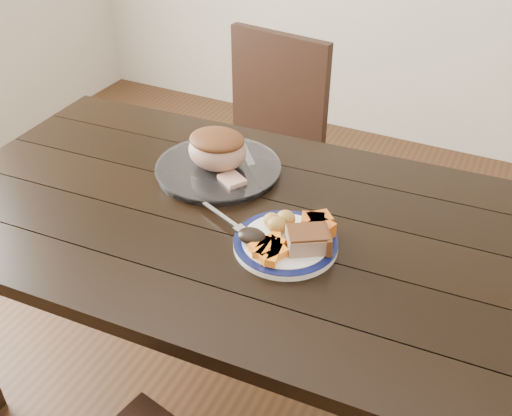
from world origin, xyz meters
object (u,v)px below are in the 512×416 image
at_px(roast_joint, 217,150).
at_px(carving_knife, 254,172).
at_px(pork_slice, 307,240).
at_px(serving_platter, 218,170).
at_px(dining_table, 233,240).
at_px(fork, 229,221).
at_px(dinner_plate, 286,244).
at_px(chair_far, 263,143).

distance_m(roast_joint, carving_knife, 0.12).
bearing_deg(carving_knife, pork_slice, 5.11).
bearing_deg(serving_platter, pork_slice, -31.88).
bearing_deg(dining_table, fork, -67.25).
distance_m(pork_slice, carving_knife, 0.38).
distance_m(dining_table, dinner_plate, 0.22).
xyz_separation_m(chair_far, serving_platter, (0.14, -0.58, 0.23)).
distance_m(serving_platter, carving_knife, 0.10).
relative_size(dinner_plate, roast_joint, 1.48).
distance_m(dining_table, roast_joint, 0.26).
bearing_deg(carving_knife, serving_platter, -109.50).
bearing_deg(pork_slice, serving_platter, 148.12).
bearing_deg(dining_table, chair_far, 109.76).
bearing_deg(chair_far, roast_joint, 111.01).
xyz_separation_m(serving_platter, fork, (0.15, -0.22, 0.01)).
distance_m(dinner_plate, pork_slice, 0.07).
height_order(pork_slice, fork, pork_slice).
distance_m(dining_table, chair_far, 0.79).
bearing_deg(serving_platter, dinner_plate, -35.71).
bearing_deg(chair_far, serving_platter, 111.01).
relative_size(dining_table, chair_far, 1.77).
bearing_deg(fork, chair_far, 132.67).
height_order(chair_far, roast_joint, chair_far).
height_order(dining_table, fork, fork).
height_order(chair_far, fork, chair_far).
height_order(chair_far, carving_knife, chair_far).
distance_m(dining_table, carving_knife, 0.22).
height_order(fork, roast_joint, roast_joint).
distance_m(dining_table, serving_platter, 0.23).
distance_m(pork_slice, roast_joint, 0.43).
distance_m(serving_platter, roast_joint, 0.06).
bearing_deg(dinner_plate, serving_platter, 144.29).
relative_size(dinner_plate, carving_knife, 0.97).
xyz_separation_m(dining_table, pork_slice, (0.24, -0.07, 0.13)).
relative_size(pork_slice, fork, 0.55).
xyz_separation_m(fork, roast_joint, (-0.15, 0.22, 0.05)).
height_order(dinner_plate, carving_knife, dinner_plate).
distance_m(dining_table, fork, 0.13).
distance_m(dinner_plate, serving_platter, 0.38).
distance_m(chair_far, roast_joint, 0.67).
relative_size(serving_platter, pork_slice, 3.73).
bearing_deg(dinner_plate, pork_slice, -4.76).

